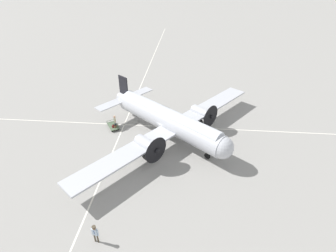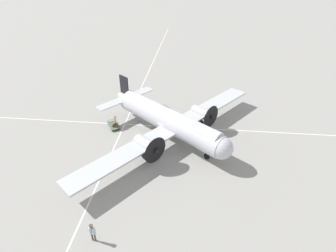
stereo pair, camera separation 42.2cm
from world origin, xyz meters
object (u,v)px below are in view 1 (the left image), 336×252
crew_foreground (95,232)px  baggage_cart (113,126)px  airliner_main (171,121)px  passenger_boarding (115,121)px  suitcase_upright_spare (113,127)px  suitcase_near_door (116,127)px

crew_foreground → baggage_cart: bearing=-68.0°
airliner_main → baggage_cart: airliner_main is taller
airliner_main → baggage_cart: bearing=-154.9°
passenger_boarding → suitcase_upright_spare: size_ratio=2.86×
suitcase_near_door → baggage_cart: (0.33, 0.41, 0.02)m
passenger_boarding → airliner_main: bearing=48.9°
crew_foreground → passenger_boarding: (15.95, 2.63, -0.02)m
suitcase_upright_spare → baggage_cart: suitcase_upright_spare is taller
airliner_main → baggage_cart: (1.82, 7.53, -2.19)m
crew_foreground → passenger_boarding: passenger_boarding is taller
crew_foreground → suitcase_near_door: 15.88m
passenger_boarding → suitcase_near_door: passenger_boarding is taller
crew_foreground → baggage_cart: crew_foreground is taller
airliner_main → suitcase_near_door: size_ratio=41.75×
crew_foreground → airliner_main: bearing=-96.4°
airliner_main → suitcase_near_door: 7.60m
suitcase_near_door → suitcase_upright_spare: 0.29m
passenger_boarding → baggage_cart: size_ratio=0.74×
airliner_main → passenger_boarding: size_ratio=12.76×
airliner_main → suitcase_upright_spare: (1.47, 7.41, -2.17)m
airliner_main → suitcase_upright_spare: 7.86m
crew_foreground → passenger_boarding: size_ratio=0.99×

